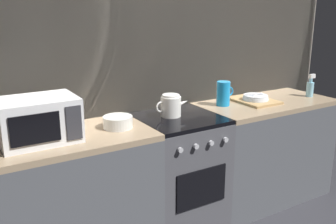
{
  "coord_description": "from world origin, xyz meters",
  "views": [
    {
      "loc": [
        -1.48,
        -2.28,
        1.7
      ],
      "look_at": [
        -0.09,
        0.0,
        0.95
      ],
      "focal_mm": 40.78,
      "sensor_mm": 36.0,
      "label": 1
    }
  ],
  "objects_px": {
    "mixing_bowl": "(118,122)",
    "spray_bottle": "(310,88)",
    "pitcher": "(223,93)",
    "stove_unit": "(178,172)",
    "microwave": "(38,120)",
    "dish_pile": "(254,99)",
    "kettle": "(171,106)"
  },
  "relations": [
    {
      "from": "dish_pile",
      "to": "mixing_bowl",
      "type": "bearing_deg",
      "value": -177.74
    },
    {
      "from": "pitcher",
      "to": "spray_bottle",
      "type": "bearing_deg",
      "value": -10.32
    },
    {
      "from": "stove_unit",
      "to": "pitcher",
      "type": "distance_m",
      "value": 0.75
    },
    {
      "from": "kettle",
      "to": "pitcher",
      "type": "height_order",
      "value": "pitcher"
    },
    {
      "from": "stove_unit",
      "to": "mixing_bowl",
      "type": "xyz_separation_m",
      "value": [
        -0.49,
        -0.01,
        0.49
      ]
    },
    {
      "from": "mixing_bowl",
      "to": "kettle",
      "type": "bearing_deg",
      "value": 6.26
    },
    {
      "from": "mixing_bowl",
      "to": "microwave",
      "type": "bearing_deg",
      "value": 179.66
    },
    {
      "from": "stove_unit",
      "to": "kettle",
      "type": "height_order",
      "value": "kettle"
    },
    {
      "from": "stove_unit",
      "to": "kettle",
      "type": "distance_m",
      "value": 0.54
    },
    {
      "from": "microwave",
      "to": "dish_pile",
      "type": "xyz_separation_m",
      "value": [
        1.81,
        0.05,
        -0.11
      ]
    },
    {
      "from": "stove_unit",
      "to": "spray_bottle",
      "type": "bearing_deg",
      "value": -2.8
    },
    {
      "from": "kettle",
      "to": "mixing_bowl",
      "type": "xyz_separation_m",
      "value": [
        -0.45,
        -0.05,
        -0.04
      ]
    },
    {
      "from": "microwave",
      "to": "stove_unit",
      "type": "bearing_deg",
      "value": 0.13
    },
    {
      "from": "stove_unit",
      "to": "pitcher",
      "type": "relative_size",
      "value": 4.5
    },
    {
      "from": "stove_unit",
      "to": "microwave",
      "type": "distance_m",
      "value": 1.17
    },
    {
      "from": "mixing_bowl",
      "to": "dish_pile",
      "type": "xyz_separation_m",
      "value": [
        1.3,
        0.05,
        -0.02
      ]
    },
    {
      "from": "mixing_bowl",
      "to": "stove_unit",
      "type": "bearing_deg",
      "value": 0.63
    },
    {
      "from": "dish_pile",
      "to": "kettle",
      "type": "bearing_deg",
      "value": -179.9
    },
    {
      "from": "mixing_bowl",
      "to": "spray_bottle",
      "type": "distance_m",
      "value": 1.86
    },
    {
      "from": "pitcher",
      "to": "stove_unit",
      "type": "bearing_deg",
      "value": -169.44
    },
    {
      "from": "mixing_bowl",
      "to": "spray_bottle",
      "type": "bearing_deg",
      "value": -1.89
    },
    {
      "from": "stove_unit",
      "to": "microwave",
      "type": "height_order",
      "value": "microwave"
    },
    {
      "from": "mixing_bowl",
      "to": "pitcher",
      "type": "relative_size",
      "value": 1.0
    },
    {
      "from": "spray_bottle",
      "to": "kettle",
      "type": "bearing_deg",
      "value": 175.5
    },
    {
      "from": "dish_pile",
      "to": "spray_bottle",
      "type": "relative_size",
      "value": 1.97
    },
    {
      "from": "microwave",
      "to": "spray_bottle",
      "type": "xyz_separation_m",
      "value": [
        2.38,
        -0.06,
        -0.06
      ]
    },
    {
      "from": "mixing_bowl",
      "to": "pitcher",
      "type": "distance_m",
      "value": 1.0
    },
    {
      "from": "stove_unit",
      "to": "microwave",
      "type": "xyz_separation_m",
      "value": [
        -1.01,
        -0.0,
        0.59
      ]
    },
    {
      "from": "microwave",
      "to": "spray_bottle",
      "type": "height_order",
      "value": "microwave"
    },
    {
      "from": "kettle",
      "to": "pitcher",
      "type": "distance_m",
      "value": 0.54
    },
    {
      "from": "kettle",
      "to": "spray_bottle",
      "type": "xyz_separation_m",
      "value": [
        1.41,
        -0.11,
        -0.0
      ]
    },
    {
      "from": "spray_bottle",
      "to": "dish_pile",
      "type": "bearing_deg",
      "value": 168.77
    }
  ]
}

